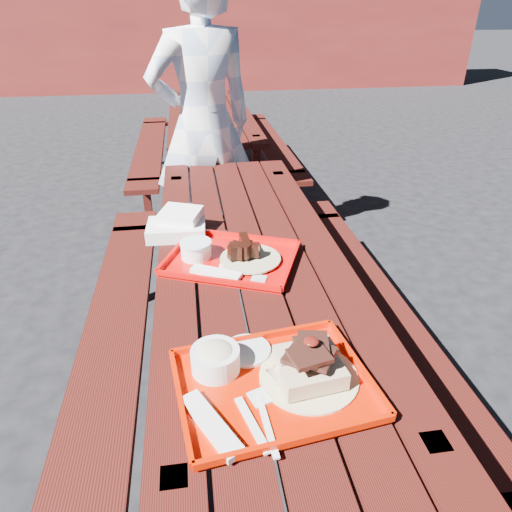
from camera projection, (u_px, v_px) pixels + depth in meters
name	position (u px, v px, depth m)	size (l,w,h in m)	color
ground	(251.00, 389.00, 2.21)	(60.00, 60.00, 0.00)	black
building_wall	(189.00, 10.00, 9.25)	(12.00, 1.20, 3.00)	maroon
picnic_table_near	(251.00, 292.00, 1.94)	(1.41, 2.40, 0.75)	#3A100B
picnic_table_far	(210.00, 131.00, 4.36)	(1.41, 2.40, 0.75)	#3A100B
near_tray	(271.00, 372.00, 1.20)	(0.54, 0.45, 0.16)	#C21700
far_tray	(229.00, 257.00, 1.77)	(0.59, 0.53, 0.08)	#C50806
white_cloth	(178.00, 225.00, 1.98)	(0.26, 0.22, 0.10)	white
person	(203.00, 126.00, 2.90)	(0.69, 0.46, 1.90)	#ABC4E1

